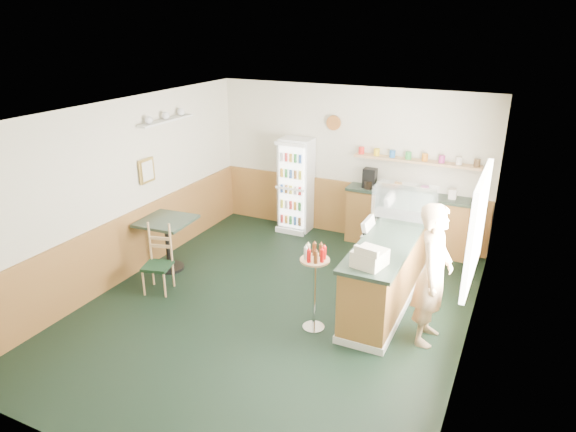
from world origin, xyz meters
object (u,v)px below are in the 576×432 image
Objects in this scene: cash_register at (370,258)px; cafe_chair at (160,256)px; drinks_fridge at (296,185)px; display_case at (405,203)px; shopkeeper at (433,275)px; condiment_stand at (315,275)px; cafe_table at (167,234)px.

cafe_chair is at bearing -165.95° from cash_register.
drinks_fridge is 1.98× the size of display_case.
shopkeeper is 1.78× the size of cafe_chair.
condiment_stand is (-0.67, -0.08, -0.34)m from cash_register.
shopkeeper is 2.12× the size of cafe_table.
drinks_fridge is 3.35m from condiment_stand.
condiment_stand is 1.14× the size of cafe_chair.
shopkeeper is 3.84m from cafe_chair.
cafe_table is at bearing -160.50° from display_case.
condiment_stand is at bearing 107.27° from shopkeeper.
condiment_stand is 1.36× the size of cafe_table.
shopkeeper is 1.43m from condiment_stand.
cash_register is (0.00, -1.68, -0.15)m from display_case.
drinks_fridge reaches higher than display_case.
cash_register is 0.36× the size of cafe_chair.
shopkeeper is (0.70, 0.31, -0.21)m from cash_register.
display_case is 3.64m from cafe_chair.
drinks_fridge is at bearing 59.08° from cafe_chair.
shopkeeper is at bearing -9.52° from cafe_chair.
display_case reaches higher than condiment_stand.
display_case is (2.28, -1.17, 0.39)m from drinks_fridge.
shopkeeper reaches higher than cafe_chair.
display_case is 1.58m from shopkeeper.
drinks_fridge is 3.66m from cash_register.
cafe_chair is (-3.10, -1.77, -0.73)m from display_case.
display_case is 1.95m from condiment_stand.
cafe_table is at bearing 168.39° from condiment_stand.
condiment_stand is at bearing -160.32° from cash_register.
drinks_fridge is 1.73× the size of cafe_chair.
shopkeeper reaches higher than condiment_stand.
display_case is at bearing -27.15° from drinks_fridge.
cafe_table is at bearing -175.53° from cash_register.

